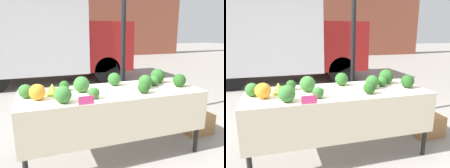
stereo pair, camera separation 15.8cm
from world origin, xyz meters
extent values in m
plane|color=gray|center=(0.00, 0.00, 0.00)|extent=(40.00, 40.00, 0.00)
cube|color=brown|center=(0.00, 10.25, 2.67)|extent=(16.00, 0.60, 5.35)
cylinder|color=black|center=(0.47, 0.82, 1.24)|extent=(0.07, 0.07, 2.47)
cube|color=silver|center=(-0.97, 4.33, 1.30)|extent=(3.04, 2.00, 1.91)
cube|color=maroon|center=(1.21, 4.33, 1.03)|extent=(1.32, 1.84, 1.38)
cylinder|color=black|center=(1.08, 3.53, 0.38)|extent=(0.76, 0.22, 0.76)
cylinder|color=black|center=(1.08, 5.14, 0.38)|extent=(0.76, 0.22, 0.76)
cylinder|color=black|center=(-1.80, 5.14, 0.38)|extent=(0.76, 0.22, 0.76)
cube|color=beige|center=(0.00, 0.00, 0.78)|extent=(2.08, 0.78, 0.03)
cube|color=beige|center=(0.00, -0.39, 0.54)|extent=(2.08, 0.01, 0.44)
cylinder|color=black|center=(-0.98, -0.33, 0.38)|extent=(0.05, 0.05, 0.76)
cylinder|color=black|center=(0.98, -0.33, 0.38)|extent=(0.05, 0.05, 0.76)
cylinder|color=black|center=(-0.98, 0.33, 0.38)|extent=(0.05, 0.05, 0.76)
cylinder|color=black|center=(0.98, 0.33, 0.38)|extent=(0.05, 0.05, 0.76)
sphere|color=orange|center=(-0.82, -0.08, 0.87)|extent=(0.16, 0.16, 0.16)
cone|color=#93B238|center=(-0.66, 0.05, 0.86)|extent=(0.16, 0.16, 0.13)
sphere|color=#2D6628|center=(0.42, -0.02, 0.87)|extent=(0.16, 0.16, 0.16)
sphere|color=#285B23|center=(-0.52, 0.19, 0.85)|extent=(0.12, 0.12, 0.12)
sphere|color=#23511E|center=(0.30, -0.21, 0.86)|extent=(0.14, 0.14, 0.14)
sphere|color=#336B2D|center=(-0.27, -0.23, 0.85)|extent=(0.12, 0.12, 0.12)
sphere|color=#23511E|center=(0.85, -0.10, 0.87)|extent=(0.16, 0.16, 0.16)
sphere|color=#285B23|center=(0.71, 0.18, 0.89)|extent=(0.19, 0.19, 0.19)
sphere|color=#387533|center=(-0.34, 0.06, 0.88)|extent=(0.18, 0.18, 0.18)
sphere|color=#387533|center=(-0.93, 0.03, 0.86)|extent=(0.14, 0.14, 0.14)
sphere|color=#2D6628|center=(0.58, 0.05, 0.86)|extent=(0.13, 0.13, 0.13)
sphere|color=#2D6628|center=(0.11, 0.23, 0.88)|extent=(0.16, 0.16, 0.16)
sphere|color=#387533|center=(-0.59, -0.26, 0.88)|extent=(0.17, 0.17, 0.17)
cube|color=#E53D84|center=(-0.39, -0.38, 0.83)|extent=(0.15, 0.01, 0.08)
cube|color=#9E7042|center=(1.36, 0.13, 0.15)|extent=(0.40, 0.36, 0.30)
camera|label=1|loc=(-0.81, -2.30, 1.47)|focal=35.00mm
camera|label=2|loc=(-0.66, -2.35, 1.47)|focal=35.00mm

